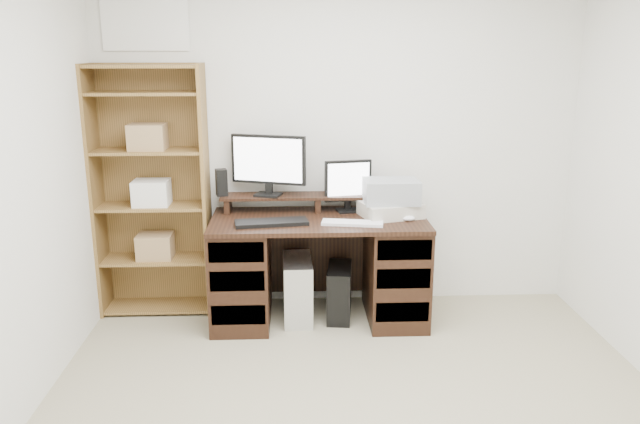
{
  "coord_description": "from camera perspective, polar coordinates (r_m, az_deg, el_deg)",
  "views": [
    {
      "loc": [
        -0.33,
        -2.55,
        1.91
      ],
      "look_at": [
        -0.16,
        1.43,
        0.85
      ],
      "focal_mm": 35.0,
      "sensor_mm": 36.0,
      "label": 1
    }
  ],
  "objects": [
    {
      "name": "room",
      "position": [
        2.65,
        4.82,
        0.48
      ],
      "size": [
        3.54,
        4.04,
        2.54
      ],
      "color": "tan",
      "rests_on": "ground"
    },
    {
      "name": "desk",
      "position": [
        4.46,
        -0.12,
        -5.02
      ],
      "size": [
        1.5,
        0.7,
        0.75
      ],
      "color": "black",
      "rests_on": "ground"
    },
    {
      "name": "riser_shelf",
      "position": [
        4.53,
        -0.23,
        1.28
      ],
      "size": [
        1.4,
        0.22,
        0.12
      ],
      "color": "black",
      "rests_on": "desk"
    },
    {
      "name": "monitor_wide",
      "position": [
        4.47,
        -4.74,
        4.58
      ],
      "size": [
        0.53,
        0.21,
        0.44
      ],
      "rotation": [
        0.0,
        0.0,
        -0.31
      ],
      "color": "black",
      "rests_on": "riser_shelf"
    },
    {
      "name": "monitor_small",
      "position": [
        4.49,
        2.58,
        2.6
      ],
      "size": [
        0.34,
        0.15,
        0.37
      ],
      "rotation": [
        0.0,
        0.0,
        0.19
      ],
      "color": "black",
      "rests_on": "desk"
    },
    {
      "name": "speaker",
      "position": [
        4.52,
        -9.0,
        2.68
      ],
      "size": [
        0.1,
        0.1,
        0.19
      ],
      "primitive_type": "cube",
      "rotation": [
        0.0,
        0.0,
        0.27
      ],
      "color": "black",
      "rests_on": "riser_shelf"
    },
    {
      "name": "keyboard_black",
      "position": [
        4.2,
        -4.46,
        -0.97
      ],
      "size": [
        0.51,
        0.23,
        0.03
      ],
      "primitive_type": "cube",
      "rotation": [
        0.0,
        0.0,
        0.14
      ],
      "color": "black",
      "rests_on": "desk"
    },
    {
      "name": "keyboard_white",
      "position": [
        4.2,
        2.98,
        -1.01
      ],
      "size": [
        0.43,
        0.19,
        0.02
      ],
      "primitive_type": "cube",
      "rotation": [
        0.0,
        0.0,
        -0.17
      ],
      "color": "white",
      "rests_on": "desk"
    },
    {
      "name": "mouse",
      "position": [
        4.32,
        8.09,
        -0.58
      ],
      "size": [
        0.09,
        0.06,
        0.04
      ],
      "primitive_type": "ellipsoid",
      "rotation": [
        0.0,
        0.0,
        0.05
      ],
      "color": "white",
      "rests_on": "desk"
    },
    {
      "name": "printer",
      "position": [
        4.41,
        6.47,
        0.24
      ],
      "size": [
        0.47,
        0.4,
        0.1
      ],
      "primitive_type": "cube",
      "rotation": [
        0.0,
        0.0,
        0.27
      ],
      "color": "#B7B0A0",
      "rests_on": "desk"
    },
    {
      "name": "basket",
      "position": [
        4.38,
        6.52,
        1.9
      ],
      "size": [
        0.38,
        0.27,
        0.16
      ],
      "primitive_type": "cube",
      "rotation": [
        0.0,
        0.0,
        0.01
      ],
      "color": "#92979C",
      "rests_on": "printer"
    },
    {
      "name": "tower_silver",
      "position": [
        4.52,
        -2.07,
        -7.02
      ],
      "size": [
        0.21,
        0.45,
        0.45
      ],
      "primitive_type": "cube",
      "rotation": [
        0.0,
        0.0,
        0.03
      ],
      "color": "silver",
      "rests_on": "ground"
    },
    {
      "name": "tower_black",
      "position": [
        4.54,
        1.78,
        -7.32
      ],
      "size": [
        0.21,
        0.4,
        0.38
      ],
      "rotation": [
        0.0,
        0.0,
        -0.11
      ],
      "color": "black",
      "rests_on": "ground"
    },
    {
      "name": "bookshelf",
      "position": [
        4.63,
        -15.09,
        2.01
      ],
      "size": [
        0.8,
        0.3,
        1.8
      ],
      "color": "olive",
      "rests_on": "ground"
    }
  ]
}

